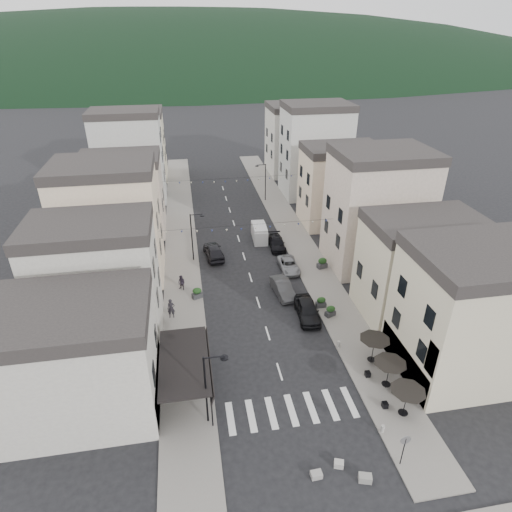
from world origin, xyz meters
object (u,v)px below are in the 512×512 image
Objects in this scene: parked_car_e at (214,251)px; delivery_van at (259,232)px; parked_car_b at (283,288)px; pedestrian_a at (171,309)px; parked_car_d at (277,243)px; pedestrian_b at (182,283)px; parked_car_a at (307,310)px; parked_car_c at (289,265)px.

parked_car_e is 7.42m from delivery_van.
delivery_van is at bearing 84.03° from parked_car_b.
parked_car_d is at bearing 45.70° from pedestrian_a.
pedestrian_a is (-11.44, -2.26, 0.36)m from parked_car_b.
parked_car_e is 12.59m from pedestrian_a.
pedestrian_b reaches higher than parked_car_b.
parked_car_a is 17.55m from delivery_van.
pedestrian_b is at bearing -143.52° from parked_car_d.
parked_car_b is at bearing -95.98° from parked_car_d.
parked_car_e is at bearing 68.05° from pedestrian_a.
pedestrian_a reaches higher than delivery_van.
parked_car_c is at bearing -85.41° from parked_car_d.
parked_car_a is 2.90× the size of pedestrian_b.
pedestrian_b is at bearing 160.09° from parked_car_b.
pedestrian_a is at bearing -123.26° from delivery_van.
parked_car_c is 9.37m from parked_car_e.
parked_car_b is (-1.42, 4.31, -0.08)m from parked_car_a.
parked_car_e is at bearing 151.89° from parked_car_c.
parked_car_b is 2.70× the size of pedestrian_b.
parked_car_d is at bearing 71.28° from pedestrian_b.
parked_car_a reaches higher than parked_car_b.
pedestrian_a is at bearing -132.88° from parked_car_d.
parked_car_a is at bearing 7.76° from pedestrian_b.
delivery_van is 14.82m from pedestrian_b.
pedestrian_a is (-11.32, -15.43, 0.08)m from delivery_van.
parked_car_a is at bearing 113.27° from parked_car_e.
delivery_van is (-0.11, 13.17, 0.28)m from parked_car_b.
parked_car_b is 10.59m from parked_car_d.
parked_car_e reaches higher than parked_car_c.
delivery_van is at bearing 103.32° from parked_car_c.
pedestrian_b is (-10.27, -10.68, -0.07)m from delivery_van.
parked_car_a is 1.10× the size of parked_car_c.
pedestrian_b is (-10.38, 2.48, 0.21)m from parked_car_b.
parked_car_d is at bearing -54.17° from delivery_van.
pedestrian_b is at bearing -168.73° from parked_car_c.
pedestrian_a is at bearing 59.86° from parked_car_e.
parked_car_c is (1.80, 4.82, -0.13)m from parked_car_b.
parked_car_d is 14.42m from pedestrian_b.
parked_car_e is at bearing 118.23° from parked_car_b.
parked_car_a is at bearing -78.20° from parked_car_b.
pedestrian_a is (-5.00, -11.55, 0.27)m from parked_car_e.
parked_car_e is 7.87m from pedestrian_b.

